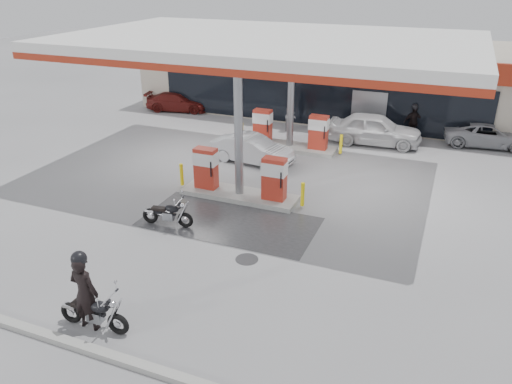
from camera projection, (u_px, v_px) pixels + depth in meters
ground at (217, 219)px, 17.42m from camera, size 90.00×90.00×0.00m
wet_patch at (230, 222)px, 17.25m from camera, size 6.00×3.00×0.00m
drain_cover at (247, 259)px, 15.05m from camera, size 0.70×0.70×0.01m
kerb at (82, 347)px, 11.48m from camera, size 28.00×0.25×0.15m
store_building at (332, 76)px, 30.03m from camera, size 22.00×8.22×4.00m
canopy at (269, 45)px, 19.45m from camera, size 16.00×10.02×5.51m
pump_island_near at (239, 180)px, 18.81m from camera, size 5.14×1.30×1.78m
pump_island_far at (290, 134)px, 23.87m from camera, size 5.14×1.30×1.78m
main_motorcycle at (95, 313)px, 12.02m from camera, size 1.92×0.74×0.99m
biker_main at (85, 293)px, 11.84m from camera, size 0.74×0.49×2.00m
parked_motorcycle at (168, 214)px, 16.86m from camera, size 1.84×0.70×0.94m
sedan_white at (375, 129)px, 24.45m from camera, size 4.60×2.09×1.53m
attendant at (291, 116)px, 26.49m from camera, size 0.66×0.83×1.63m
hatchback_silver at (252, 149)px, 22.21m from camera, size 3.87×1.72×1.23m
parked_car_left at (178, 102)px, 30.20m from camera, size 4.07×2.30×1.11m
parked_car_right at (488, 135)px, 24.28m from camera, size 4.30×2.34×1.14m
biker_walking at (413, 122)px, 25.21m from camera, size 1.07×0.82×1.69m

